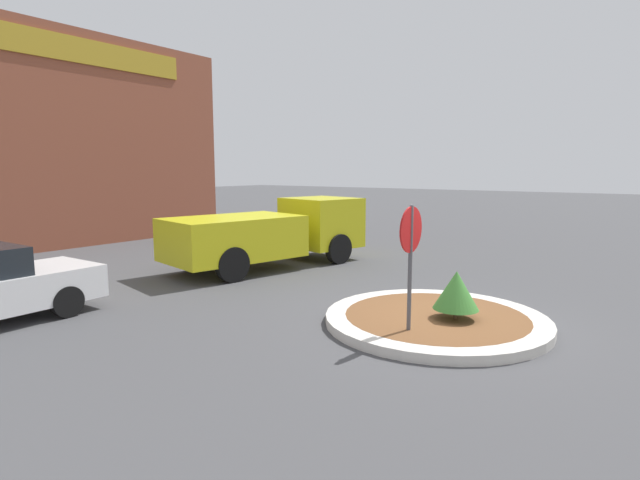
{
  "coord_description": "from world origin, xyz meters",
  "views": [
    {
      "loc": [
        -8.64,
        -3.6,
        2.9
      ],
      "look_at": [
        0.62,
        3.15,
        1.27
      ],
      "focal_mm": 28.0,
      "sensor_mm": 36.0,
      "label": 1
    }
  ],
  "objects": [
    {
      "name": "stop_sign",
      "position": [
        -1.08,
        0.03,
        1.62
      ],
      "size": [
        0.78,
        0.07,
        2.31
      ],
      "color": "#4C4C51",
      "rests_on": "ground_plane"
    },
    {
      "name": "utility_truck",
      "position": [
        2.43,
        6.25,
        1.05
      ],
      "size": [
        6.47,
        3.37,
        1.98
      ],
      "rotation": [
        0.0,
        0.0,
        -0.21
      ],
      "color": "gold",
      "rests_on": "ground_plane"
    },
    {
      "name": "island_shrub",
      "position": [
        0.0,
        -0.38,
        0.72
      ],
      "size": [
        0.83,
        0.83,
        0.89
      ],
      "color": "brown",
      "rests_on": "traffic_island"
    },
    {
      "name": "traffic_island",
      "position": [
        0.0,
        0.0,
        0.09
      ],
      "size": [
        4.15,
        4.15,
        0.18
      ],
      "color": "beige",
      "rests_on": "ground_plane"
    },
    {
      "name": "ground_plane",
      "position": [
        0.0,
        0.0,
        0.0
      ],
      "size": [
        120.0,
        120.0,
        0.0
      ],
      "primitive_type": "plane",
      "color": "#474749"
    },
    {
      "name": "storefront_building",
      "position": [
        0.81,
        17.5,
        3.98
      ],
      "size": [
        13.77,
        6.07,
        7.96
      ],
      "color": "brown",
      "rests_on": "ground_plane"
    }
  ]
}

